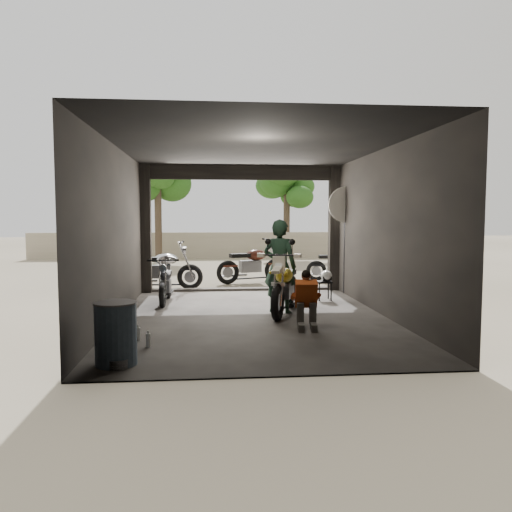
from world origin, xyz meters
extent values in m
plane|color=#7A6D56|center=(0.00, 0.00, 0.00)|extent=(80.00, 80.00, 0.00)
cube|color=#2D2B28|center=(0.00, 0.00, 0.01)|extent=(5.00, 7.00, 0.02)
plane|color=black|center=(0.00, 0.00, 3.20)|extent=(7.00, 7.00, 0.00)
cube|color=black|center=(0.00, -3.50, 1.60)|extent=(5.00, 0.02, 3.20)
cube|color=black|center=(-2.50, 0.00, 1.60)|extent=(0.02, 7.00, 3.20)
cube|color=black|center=(2.50, 0.00, 1.60)|extent=(0.02, 7.00, 3.20)
cube|color=black|center=(-2.38, 3.38, 1.60)|extent=(0.24, 0.24, 3.20)
cube|color=black|center=(2.38, 3.38, 1.60)|extent=(0.24, 0.24, 3.20)
cube|color=black|center=(0.00, 3.42, 3.02)|extent=(5.00, 0.16, 0.36)
cube|color=#2D2B28|center=(0.00, 3.50, 0.04)|extent=(5.00, 0.25, 0.08)
cube|color=gray|center=(0.00, 14.00, 0.60)|extent=(18.00, 0.30, 1.20)
cylinder|color=#382B1E|center=(-3.00, 12.50, 1.79)|extent=(0.30, 0.30, 3.58)
ellipsoid|color=#1E4C14|center=(-3.00, 12.50, 4.03)|extent=(2.20, 2.20, 3.14)
cylinder|color=#382B1E|center=(2.80, 14.00, 1.60)|extent=(0.30, 0.30, 3.20)
ellipsoid|color=#1E4C14|center=(2.80, 14.00, 3.60)|extent=(2.20, 2.20, 2.80)
imported|color=black|center=(0.57, 0.48, 0.93)|extent=(0.81, 0.72, 1.86)
cube|color=black|center=(1.78, 1.84, 0.43)|extent=(0.32, 0.32, 0.04)
cylinder|color=black|center=(1.65, 1.70, 0.22)|extent=(0.03, 0.03, 0.43)
cylinder|color=black|center=(1.92, 1.70, 0.22)|extent=(0.03, 0.03, 0.43)
cylinder|color=black|center=(1.65, 1.97, 0.22)|extent=(0.03, 0.03, 0.43)
cylinder|color=black|center=(1.92, 1.97, 0.22)|extent=(0.03, 0.03, 0.43)
ellipsoid|color=white|center=(1.83, 1.81, 0.58)|extent=(0.30, 0.31, 0.24)
cylinder|color=#40566C|center=(-2.00, -2.84, 0.41)|extent=(0.58, 0.58, 0.82)
cylinder|color=black|center=(2.52, 2.77, 1.21)|extent=(0.08, 0.08, 2.43)
cylinder|color=white|center=(2.52, 2.75, 2.21)|extent=(0.88, 0.03, 0.88)
camera|label=1|loc=(-0.80, -9.22, 1.90)|focal=35.00mm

